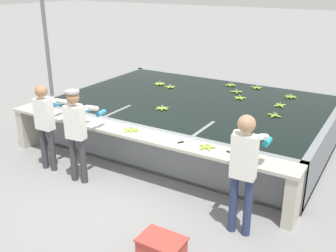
{
  "coord_description": "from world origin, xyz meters",
  "views": [
    {
      "loc": [
        3.6,
        -4.67,
        3.24
      ],
      "look_at": [
        0.0,
        1.31,
        0.58
      ],
      "focal_mm": 42.0,
      "sensor_mm": 36.0,
      "label": 1
    }
  ],
  "objects_px": {
    "banana_bunch_floating_9": "(280,105)",
    "banana_bunch_ledge_1": "(207,147)",
    "banana_bunch_floating_5": "(290,97)",
    "banana_bunch_floating_6": "(240,98)",
    "banana_bunch_floating_8": "(257,88)",
    "crate": "(162,250)",
    "worker_2": "(244,164)",
    "worker_1": "(77,128)",
    "banana_bunch_floating_0": "(236,92)",
    "knife_0": "(185,141)",
    "banana_bunch_floating_7": "(231,85)",
    "banana_bunch_floating_3": "(162,108)",
    "knife_1": "(234,153)",
    "support_post_left": "(47,50)",
    "worker_0": "(46,120)",
    "banana_bunch_floating_1": "(160,84)",
    "banana_bunch_ledge_0": "(131,130)",
    "banana_bunch_floating_2": "(170,87)",
    "banana_bunch_floating_4": "(274,115)"
  },
  "relations": [
    {
      "from": "banana_bunch_floating_6",
      "to": "banana_bunch_floating_9",
      "type": "relative_size",
      "value": 1.18
    },
    {
      "from": "banana_bunch_ledge_1",
      "to": "worker_1",
      "type": "bearing_deg",
      "value": -163.36
    },
    {
      "from": "banana_bunch_floating_9",
      "to": "crate",
      "type": "xyz_separation_m",
      "value": [
        -0.14,
        -4.24,
        -0.68
      ]
    },
    {
      "from": "banana_bunch_floating_9",
      "to": "banana_bunch_ledge_1",
      "type": "distance_m",
      "value": 2.63
    },
    {
      "from": "banana_bunch_floating_4",
      "to": "support_post_left",
      "type": "bearing_deg",
      "value": -176.96
    },
    {
      "from": "banana_bunch_floating_0",
      "to": "banana_bunch_floating_9",
      "type": "height_order",
      "value": "same"
    },
    {
      "from": "worker_1",
      "to": "banana_bunch_floating_5",
      "type": "height_order",
      "value": "worker_1"
    },
    {
      "from": "worker_1",
      "to": "crate",
      "type": "distance_m",
      "value": 2.6
    },
    {
      "from": "banana_bunch_floating_7",
      "to": "crate",
      "type": "height_order",
      "value": "banana_bunch_floating_7"
    },
    {
      "from": "worker_0",
      "to": "banana_bunch_floating_8",
      "type": "bearing_deg",
      "value": 61.11
    },
    {
      "from": "worker_0",
      "to": "banana_bunch_ledge_0",
      "type": "height_order",
      "value": "worker_0"
    },
    {
      "from": "banana_bunch_floating_3",
      "to": "banana_bunch_floating_8",
      "type": "height_order",
      "value": "same"
    },
    {
      "from": "banana_bunch_floating_6",
      "to": "banana_bunch_floating_7",
      "type": "height_order",
      "value": "same"
    },
    {
      "from": "worker_0",
      "to": "worker_1",
      "type": "xyz_separation_m",
      "value": [
        0.77,
        -0.06,
        0.03
      ]
    },
    {
      "from": "banana_bunch_floating_8",
      "to": "crate",
      "type": "distance_m",
      "value": 5.38
    },
    {
      "from": "banana_bunch_floating_4",
      "to": "crate",
      "type": "bearing_deg",
      "value": -93.57
    },
    {
      "from": "banana_bunch_floating_1",
      "to": "banana_bunch_ledge_0",
      "type": "relative_size",
      "value": 1.0
    },
    {
      "from": "banana_bunch_floating_4",
      "to": "worker_1",
      "type": "bearing_deg",
      "value": -134.03
    },
    {
      "from": "banana_bunch_floating_2",
      "to": "banana_bunch_floating_7",
      "type": "distance_m",
      "value": 1.45
    },
    {
      "from": "worker_1",
      "to": "worker_2",
      "type": "relative_size",
      "value": 0.94
    },
    {
      "from": "banana_bunch_ledge_1",
      "to": "crate",
      "type": "height_order",
      "value": "banana_bunch_ledge_1"
    },
    {
      "from": "banana_bunch_floating_5",
      "to": "banana_bunch_floating_8",
      "type": "distance_m",
      "value": 0.93
    },
    {
      "from": "worker_1",
      "to": "knife_0",
      "type": "relative_size",
      "value": 4.91
    },
    {
      "from": "worker_1",
      "to": "support_post_left",
      "type": "height_order",
      "value": "support_post_left"
    },
    {
      "from": "banana_bunch_floating_5",
      "to": "banana_bunch_floating_6",
      "type": "distance_m",
      "value": 1.1
    },
    {
      "from": "banana_bunch_ledge_1",
      "to": "banana_bunch_floating_4",
      "type": "bearing_deg",
      "value": 77.37
    },
    {
      "from": "worker_1",
      "to": "banana_bunch_floating_5",
      "type": "bearing_deg",
      "value": 58.46
    },
    {
      "from": "banana_bunch_floating_3",
      "to": "banana_bunch_ledge_0",
      "type": "bearing_deg",
      "value": -82.36
    },
    {
      "from": "banana_bunch_floating_3",
      "to": "knife_1",
      "type": "bearing_deg",
      "value": -31.61
    },
    {
      "from": "banana_bunch_floating_5",
      "to": "banana_bunch_ledge_0",
      "type": "xyz_separation_m",
      "value": [
        -1.76,
        -3.33,
        0.0
      ]
    },
    {
      "from": "banana_bunch_ledge_0",
      "to": "banana_bunch_floating_7",
      "type": "bearing_deg",
      "value": 85.24
    },
    {
      "from": "worker_0",
      "to": "banana_bunch_floating_1",
      "type": "xyz_separation_m",
      "value": [
        0.21,
        3.35,
        -0.08
      ]
    },
    {
      "from": "worker_2",
      "to": "banana_bunch_floating_8",
      "type": "xyz_separation_m",
      "value": [
        -1.29,
        4.23,
        -0.17
      ]
    },
    {
      "from": "banana_bunch_floating_0",
      "to": "worker_0",
      "type": "bearing_deg",
      "value": -119.32
    },
    {
      "from": "worker_2",
      "to": "banana_bunch_floating_5",
      "type": "bearing_deg",
      "value": 96.25
    },
    {
      "from": "worker_1",
      "to": "banana_bunch_floating_8",
      "type": "xyz_separation_m",
      "value": [
        1.55,
        4.27,
        -0.11
      ]
    },
    {
      "from": "worker_2",
      "to": "banana_bunch_floating_1",
      "type": "distance_m",
      "value": 4.79
    },
    {
      "from": "worker_1",
      "to": "knife_0",
      "type": "bearing_deg",
      "value": 21.57
    },
    {
      "from": "banana_bunch_ledge_0",
      "to": "banana_bunch_floating_3",
      "type": "bearing_deg",
      "value": 97.64
    },
    {
      "from": "worker_0",
      "to": "support_post_left",
      "type": "distance_m",
      "value": 3.22
    },
    {
      "from": "banana_bunch_floating_5",
      "to": "support_post_left",
      "type": "bearing_deg",
      "value": -163.0
    },
    {
      "from": "worker_0",
      "to": "support_post_left",
      "type": "relative_size",
      "value": 0.48
    },
    {
      "from": "banana_bunch_ledge_0",
      "to": "support_post_left",
      "type": "relative_size",
      "value": 0.09
    },
    {
      "from": "banana_bunch_floating_3",
      "to": "banana_bunch_floating_8",
      "type": "relative_size",
      "value": 1.02
    },
    {
      "from": "banana_bunch_floating_2",
      "to": "knife_0",
      "type": "xyz_separation_m",
      "value": [
        1.84,
        -2.65,
        -0.01
      ]
    },
    {
      "from": "banana_bunch_floating_6",
      "to": "banana_bunch_floating_8",
      "type": "height_order",
      "value": "same"
    },
    {
      "from": "banana_bunch_floating_6",
      "to": "knife_0",
      "type": "bearing_deg",
      "value": -87.37
    },
    {
      "from": "worker_0",
      "to": "banana_bunch_ledge_1",
      "type": "bearing_deg",
      "value": 11.0
    },
    {
      "from": "banana_bunch_floating_0",
      "to": "banana_bunch_floating_7",
      "type": "distance_m",
      "value": 0.57
    },
    {
      "from": "banana_bunch_ledge_1",
      "to": "knife_1",
      "type": "xyz_separation_m",
      "value": [
        0.43,
        0.02,
        -0.01
      ]
    }
  ]
}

